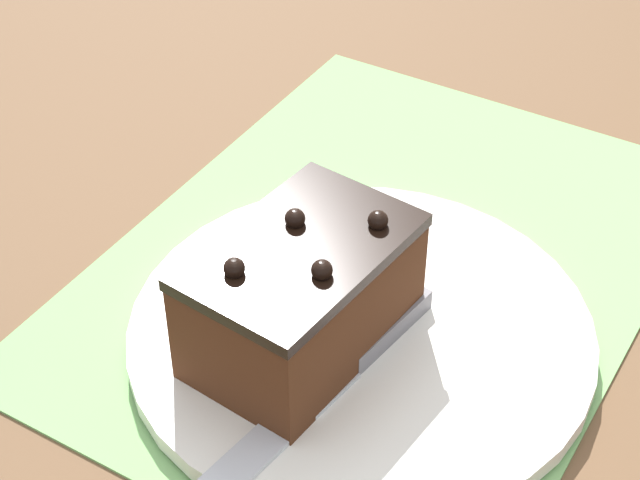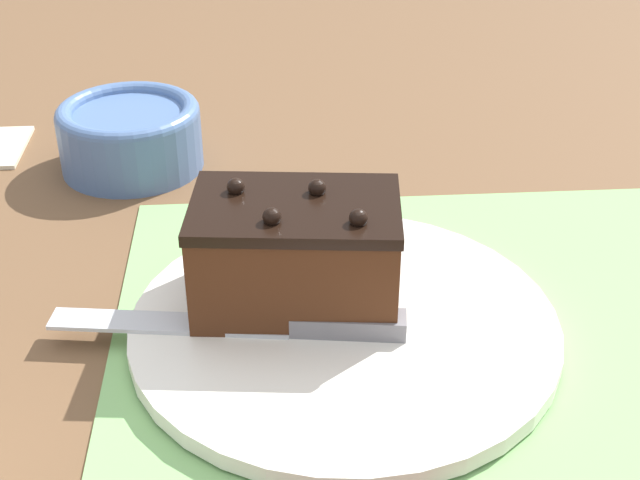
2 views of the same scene
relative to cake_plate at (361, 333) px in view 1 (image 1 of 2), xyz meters
name	(u,v)px [view 1 (image 1 of 2)]	position (x,y,z in m)	size (l,w,h in m)	color
ground_plane	(382,267)	(-0.07, -0.02, -0.01)	(3.00, 3.00, 0.00)	brown
placemat_woven	(382,264)	(-0.07, -0.02, -0.01)	(0.46, 0.34, 0.00)	#7AB266
cake_plate	(361,333)	(0.00, 0.00, 0.00)	(0.29, 0.29, 0.01)	white
chocolate_cake	(309,298)	(0.03, -0.02, 0.04)	(0.15, 0.10, 0.09)	#472614
serving_knife	(344,365)	(0.04, 0.01, 0.01)	(0.24, 0.05, 0.01)	slate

